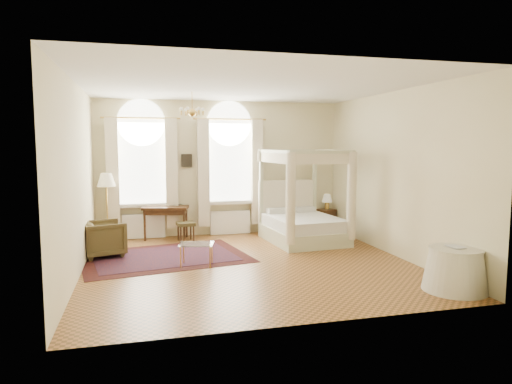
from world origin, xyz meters
TOP-DOWN VIEW (x-y plane):
  - ground at (0.00, 0.00)m, footprint 6.00×6.00m
  - room_walls at (0.00, 0.00)m, footprint 6.00×6.00m
  - window_left at (-1.90, 2.87)m, footprint 1.62×0.27m
  - window_right at (0.20, 2.87)m, footprint 1.62×0.27m
  - chandelier at (-0.90, 1.20)m, footprint 0.51×0.45m
  - wall_pictures at (0.09, 2.97)m, footprint 2.54×0.03m
  - canopy_bed at (1.67, 1.60)m, footprint 1.76×2.09m
  - nightstand at (2.70, 2.70)m, footprint 0.49×0.47m
  - nightstand_lamp at (2.75, 2.78)m, footprint 0.26×0.26m
  - writing_desk at (-1.39, 2.70)m, footprint 1.14×0.77m
  - laptop at (-1.16, 2.84)m, footprint 0.39×0.32m
  - stool at (-0.96, 2.30)m, footprint 0.43×0.43m
  - armchair at (-2.70, 1.29)m, footprint 0.98×0.96m
  - coffee_table at (-0.98, 0.11)m, footprint 0.71×0.57m
  - floor_lamp at (-2.70, 2.59)m, footprint 0.41×0.41m
  - oriental_rug at (-1.52, 0.91)m, footprint 3.51×2.78m
  - side_table at (2.70, -2.31)m, footprint 0.98×0.98m
  - book at (2.61, -2.29)m, footprint 0.21×0.27m

SIDE VIEW (x-z plane):
  - ground at x=0.00m, z-range 0.00..0.00m
  - oriental_rug at x=-1.52m, z-range 0.00..0.01m
  - nightstand at x=2.70m, z-range 0.00..0.57m
  - side_table at x=2.70m, z-range -0.01..0.66m
  - armchair at x=-2.70m, z-range 0.00..0.72m
  - stool at x=-0.96m, z-range 0.15..0.60m
  - coffee_table at x=-0.98m, z-range 0.17..0.59m
  - canopy_bed at x=1.67m, z-range -0.58..1.54m
  - writing_desk at x=-1.39m, z-range 0.28..1.06m
  - book at x=2.61m, z-range 0.66..0.69m
  - laptop at x=-1.16m, z-range 0.78..0.81m
  - nightstand_lamp at x=2.75m, z-range 0.63..1.01m
  - floor_lamp at x=-2.70m, z-range 0.56..2.16m
  - window_left at x=-1.90m, z-range -0.16..3.13m
  - window_right at x=0.20m, z-range -0.16..3.13m
  - wall_pictures at x=0.09m, z-range 1.70..2.09m
  - room_walls at x=0.00m, z-range -1.02..4.98m
  - chandelier at x=-0.90m, z-range 2.66..3.16m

